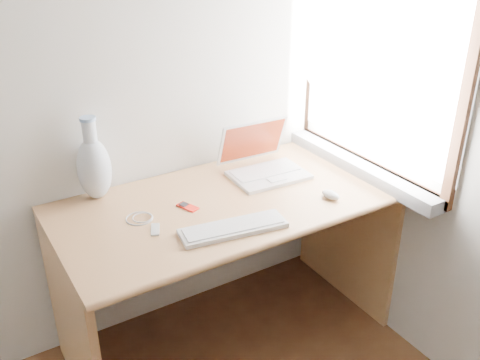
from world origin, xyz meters
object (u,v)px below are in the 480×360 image
desk (219,234)px  laptop (263,163)px  vase (94,166)px  external_keyboard (233,228)px

desk → laptop: size_ratio=4.13×
laptop → vase: 0.76m
laptop → vase: (-0.74, 0.17, 0.09)m
desk → external_keyboard: size_ratio=3.38×
external_keyboard → vase: size_ratio=1.19×
external_keyboard → laptop: bearing=52.8°
laptop → vase: size_ratio=0.97×
external_keyboard → vase: vase is taller
desk → external_keyboard: 0.41m
vase → external_keyboard: bearing=-55.8°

